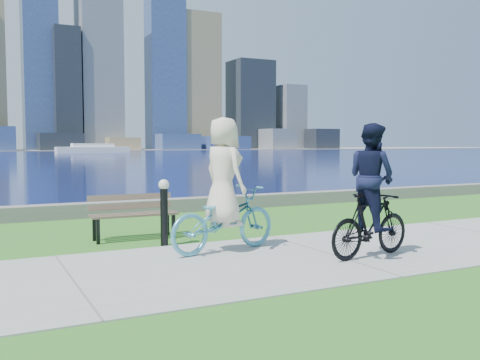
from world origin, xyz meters
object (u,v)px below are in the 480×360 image
Objects in this scene: cyclist_woman at (224,202)px; cyclist_man at (371,201)px; bollard_lamp at (164,208)px; park_bench at (133,212)px.

cyclist_man is (1.88, -1.45, 0.06)m from cyclist_woman.
cyclist_man is (2.60, -2.39, 0.23)m from bollard_lamp.
park_bench is 1.02m from bollard_lamp.
cyclist_woman is 1.05× the size of cyclist_man.
cyclist_woman reaches higher than bollard_lamp.
cyclist_man is at bearing -139.07° from cyclist_woman.
cyclist_man reaches higher than park_bench.
bollard_lamp reaches higher than park_bench.
cyclist_woman reaches higher than cyclist_man.
cyclist_woman is (1.01, -1.91, 0.33)m from park_bench.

